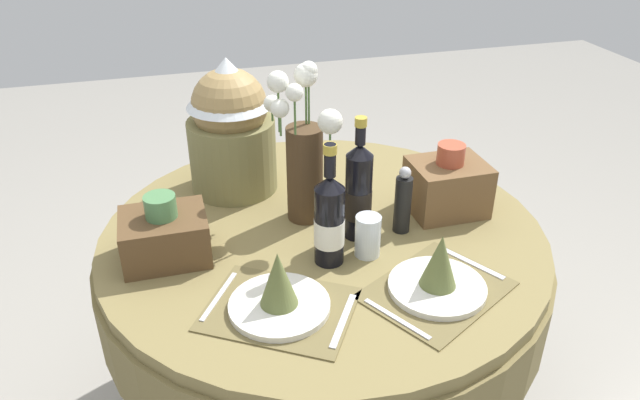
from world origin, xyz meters
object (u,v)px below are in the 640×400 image
at_px(wine_bottle_centre, 358,192).
at_px(pepper_mill, 403,202).
at_px(place_setting_right, 438,275).
at_px(wine_bottle_left, 329,220).
at_px(tumbler_mid, 368,236).
at_px(dining_table, 323,271).
at_px(flower_vase, 304,153).
at_px(woven_basket_side_right, 447,185).
at_px(place_setting_left, 279,294).
at_px(woven_basket_side_left, 165,235).
at_px(gift_tub_back_left, 230,122).

height_order(wine_bottle_centre, pepper_mill, wine_bottle_centre).
xyz_separation_m(place_setting_right, wine_bottle_left, (-0.22, 0.20, 0.08)).
xyz_separation_m(wine_bottle_centre, tumbler_mid, (-0.00, -0.10, -0.08)).
distance_m(dining_table, wine_bottle_left, 0.31).
bearing_deg(flower_vase, wine_bottle_left, -88.14).
bearing_deg(place_setting_right, woven_basket_side_right, 61.45).
distance_m(place_setting_left, woven_basket_side_right, 0.66).
xyz_separation_m(dining_table, pepper_mill, (0.21, -0.06, 0.24)).
distance_m(place_setting_right, flower_vase, 0.51).
bearing_deg(dining_table, pepper_mill, -16.45).
xyz_separation_m(dining_table, woven_basket_side_left, (-0.44, -0.02, 0.21)).
bearing_deg(place_setting_left, tumbler_mid, 30.25).
height_order(wine_bottle_left, tumbler_mid, wine_bottle_left).
bearing_deg(woven_basket_side_left, place_setting_right, -27.70).
relative_size(wine_bottle_centre, woven_basket_side_right, 1.64).
xyz_separation_m(flower_vase, woven_basket_side_left, (-0.40, -0.10, -0.14)).
bearing_deg(wine_bottle_centre, woven_basket_side_left, 175.88).
bearing_deg(pepper_mill, wine_bottle_centre, 175.91).
xyz_separation_m(place_setting_left, pepper_mill, (0.41, 0.25, 0.05)).
height_order(place_setting_left, wine_bottle_centre, wine_bottle_centre).
bearing_deg(gift_tub_back_left, place_setting_right, -59.60).
distance_m(flower_vase, woven_basket_side_right, 0.44).
height_order(dining_table, gift_tub_back_left, gift_tub_back_left).
xyz_separation_m(woven_basket_side_left, woven_basket_side_right, (0.82, 0.02, 0.01)).
distance_m(place_setting_right, gift_tub_back_left, 0.80).
height_order(wine_bottle_centre, woven_basket_side_left, wine_bottle_centre).
bearing_deg(dining_table, place_setting_right, -60.98).
xyz_separation_m(wine_bottle_centre, pepper_mill, (0.13, -0.01, -0.05)).
bearing_deg(wine_bottle_left, dining_table, 80.04).
height_order(flower_vase, gift_tub_back_left, flower_vase).
distance_m(place_setting_right, woven_basket_side_right, 0.40).
relative_size(flower_vase, tumbler_mid, 3.97).
bearing_deg(woven_basket_side_right, flower_vase, 170.43).
distance_m(gift_tub_back_left, woven_basket_side_right, 0.68).
bearing_deg(woven_basket_side_right, pepper_mill, -157.36).
bearing_deg(gift_tub_back_left, dining_table, -58.18).
xyz_separation_m(place_setting_left, wine_bottle_left, (0.17, 0.16, 0.08)).
bearing_deg(pepper_mill, place_setting_right, -94.34).
relative_size(wine_bottle_left, woven_basket_side_right, 1.55).
distance_m(wine_bottle_centre, woven_basket_side_left, 0.53).
bearing_deg(gift_tub_back_left, wine_bottle_centre, -52.94).
bearing_deg(flower_vase, dining_table, -66.82).
xyz_separation_m(flower_vase, tumbler_mid, (0.11, -0.23, -0.15)).
relative_size(dining_table, place_setting_left, 3.01).
bearing_deg(flower_vase, pepper_mill, -29.88).
relative_size(wine_bottle_centre, tumbler_mid, 3.06).
bearing_deg(woven_basket_side_left, woven_basket_side_right, 1.73).
bearing_deg(tumbler_mid, woven_basket_side_left, 165.51).
height_order(flower_vase, wine_bottle_left, flower_vase).
xyz_separation_m(gift_tub_back_left, woven_basket_side_left, (-0.23, -0.34, -0.16)).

